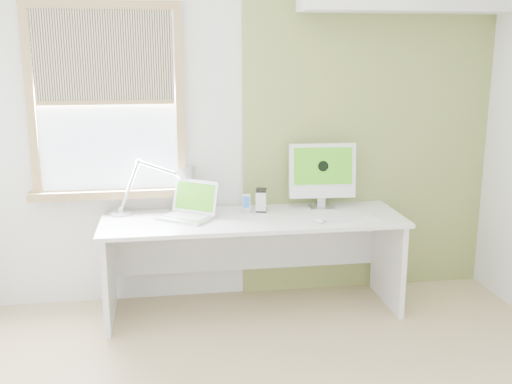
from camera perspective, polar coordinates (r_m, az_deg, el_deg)
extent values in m
cube|color=white|center=(4.64, -1.32, 5.63)|extent=(4.00, 0.02, 2.60)
cube|color=white|center=(1.35, 18.79, -15.21)|extent=(4.00, 0.02, 2.60)
cube|color=#8C9B4A|center=(4.85, 10.57, 5.74)|extent=(2.00, 0.02, 2.60)
cube|color=#9F7C4D|center=(4.64, -20.56, 7.88)|extent=(0.06, 0.06, 1.42)
cube|color=#9F7C4D|center=(4.54, -7.23, 8.52)|extent=(0.06, 0.06, 1.42)
cube|color=#9F7C4D|center=(4.55, -14.47, 16.80)|extent=(1.00, 0.06, 0.06)
cube|color=#9F7C4D|center=(4.64, -13.52, -0.14)|extent=(1.20, 0.14, 0.06)
cube|color=#D1E2F9|center=(4.58, -13.95, 8.27)|extent=(1.00, 0.01, 1.30)
cube|color=beige|center=(4.52, -14.23, 12.33)|extent=(0.98, 0.02, 0.65)
cube|color=#9F7C4D|center=(4.53, -14.00, 8.23)|extent=(0.98, 0.03, 0.03)
cube|color=white|center=(4.40, -0.27, -2.61)|extent=(2.20, 0.70, 0.03)
cube|color=white|center=(4.49, -13.75, -7.57)|extent=(0.04, 0.64, 0.70)
cube|color=white|center=(4.77, 12.39, -6.24)|extent=(0.04, 0.64, 0.70)
cube|color=white|center=(4.78, -0.82, -4.61)|extent=(2.08, 0.02, 0.48)
cylinder|color=silver|center=(4.59, -12.66, -1.90)|extent=(0.19, 0.19, 0.02)
sphere|color=silver|center=(4.59, -12.68, -1.68)|extent=(0.06, 0.06, 0.05)
cylinder|color=silver|center=(4.55, -11.88, 0.55)|extent=(0.17, 0.04, 0.37)
sphere|color=silver|center=(4.51, -11.07, 2.83)|extent=(0.05, 0.05, 0.04)
cylinder|color=silver|center=(4.52, -8.96, 2.16)|extent=(0.34, 0.04, 0.14)
sphere|color=silver|center=(4.53, -6.86, 1.49)|extent=(0.04, 0.04, 0.04)
cone|color=silver|center=(4.54, -6.47, 1.13)|extent=(0.28, 0.30, 0.22)
cube|color=silver|center=(4.39, -6.64, -2.41)|extent=(0.45, 0.42, 0.02)
cube|color=#B2B5B7|center=(4.38, -6.64, -2.27)|extent=(0.35, 0.31, 0.00)
cube|color=silver|center=(4.46, -5.77, -0.42)|extent=(0.34, 0.28, 0.24)
cube|color=#2E7A0F|center=(4.45, -5.82, -0.44)|extent=(0.30, 0.24, 0.20)
cylinder|color=silver|center=(4.53, -0.92, -1.81)|extent=(0.09, 0.09, 0.02)
cube|color=silver|center=(4.51, -0.92, -0.94)|extent=(0.06, 0.02, 0.12)
cube|color=#194C99|center=(4.50, -0.92, -0.96)|extent=(0.05, 0.01, 0.09)
cube|color=silver|center=(4.56, 0.49, -0.78)|extent=(0.10, 0.14, 0.16)
cube|color=black|center=(4.54, 0.49, 0.17)|extent=(0.10, 0.14, 0.01)
cube|color=black|center=(4.58, 0.48, -1.70)|extent=(0.10, 0.14, 0.01)
cube|color=silver|center=(4.67, 6.26, -1.46)|extent=(0.20, 0.18, 0.01)
cube|color=silver|center=(4.68, 6.21, -0.32)|extent=(0.06, 0.02, 0.17)
cube|color=white|center=(4.63, 6.30, 2.02)|extent=(0.51, 0.12, 0.42)
cube|color=#2E7A0F|center=(4.59, 6.38, 2.46)|extent=(0.45, 0.06, 0.28)
cylinder|color=black|center=(4.59, 6.39, 2.45)|extent=(0.08, 0.02, 0.08)
cube|color=white|center=(4.40, 8.92, -2.48)|extent=(0.40, 0.13, 0.01)
cube|color=white|center=(4.39, 8.92, -2.38)|extent=(0.37, 0.11, 0.00)
ellipsoid|color=white|center=(4.29, 6.12, -2.70)|extent=(0.07, 0.10, 0.03)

